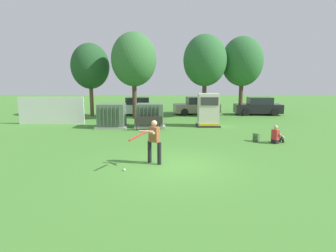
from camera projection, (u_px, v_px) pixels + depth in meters
ground_plane at (176, 166)px, 11.30m from camera, size 96.00×96.00×0.00m
fence_panel at (53, 110)px, 21.53m from camera, size 4.80×0.12×2.00m
transformer_west at (113, 116)px, 20.04m from camera, size 2.10×1.70×1.62m
transformer_mid_west at (151, 116)px, 20.29m from camera, size 2.10×1.70×1.62m
generator_enclosure at (209, 110)px, 20.47m from camera, size 1.60×1.40×2.30m
park_bench at (149, 122)px, 19.04m from camera, size 1.83×0.60×0.92m
batter at (155, 140)px, 11.48m from camera, size 1.14×1.46×1.74m
sports_ball at (126, 170)px, 10.74m from camera, size 0.09×0.09×0.09m
seated_spectator at (278, 136)px, 15.22m from camera, size 0.79×0.68×0.96m
backpack at (257, 138)px, 15.68m from camera, size 0.37×0.38×0.44m
tree_left at (91, 66)px, 25.62m from camera, size 3.33×3.33×6.36m
tree_center_left at (135, 60)px, 23.90m from camera, size 3.69×3.69×7.06m
tree_center_right at (206, 61)px, 24.83m from camera, size 3.67×3.67×7.02m
tree_right at (243, 62)px, 25.72m from camera, size 3.65×3.65×6.97m
parked_car_leftmost at (138, 107)px, 26.94m from camera, size 4.27×2.06×1.62m
parked_car_left_of_center at (198, 106)px, 27.34m from camera, size 4.39×2.35×1.62m
parked_car_right_of_center at (260, 107)px, 26.90m from camera, size 4.26×2.04×1.62m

